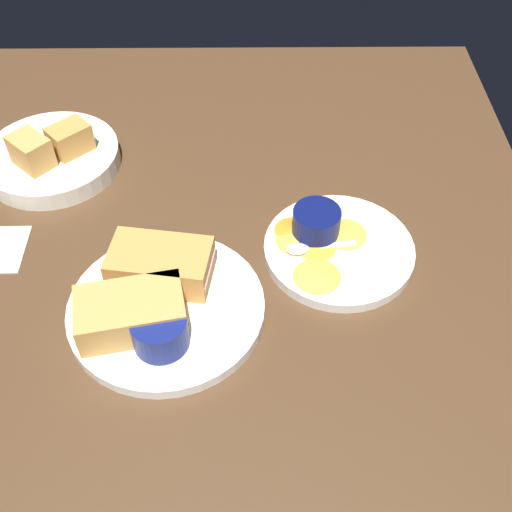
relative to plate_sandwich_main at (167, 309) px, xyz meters
The scene contains 11 objects.
ground_plane 11.47cm from the plate_sandwich_main, 94.21° to the left, with size 110.00×110.00×3.00cm, color #4C331E.
plate_sandwich_main is the anchor object (origin of this frame).
sandwich_half_near 5.78cm from the plate_sandwich_main, 99.33° to the left, with size 14.16×9.47×4.80cm.
sandwich_half_far 5.78cm from the plate_sandwich_main, 140.67° to the right, with size 14.38×10.02×4.80cm.
ramekin_dark_sauce 6.51cm from the plate_sandwich_main, 89.67° to the right, with size 6.85×6.85×4.39cm.
spoon_by_dark_ramekin 1.60cm from the plate_sandwich_main, 162.99° to the right, with size 3.40×9.95×0.80cm.
plate_chips_companion 25.24cm from the plate_sandwich_main, 23.46° to the left, with size 20.95×20.95×1.60cm, color white.
ramekin_light_gravy 23.87cm from the plate_sandwich_main, 32.33° to the left, with size 6.68×6.68×4.08cm.
spoon_by_gravy_ramekin 20.87cm from the plate_sandwich_main, 26.68° to the left, with size 9.96×2.97×0.80cm.
plantain_chip_scatter 22.93cm from the plate_sandwich_main, 27.21° to the left, with size 15.05×16.27×0.60cm.
bread_basket_rear 35.95cm from the plate_sandwich_main, 124.98° to the left, with size 21.30×21.30×7.88cm.
Camera 1 is at (11.89, -60.29, 64.99)cm, focal length 43.96 mm.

